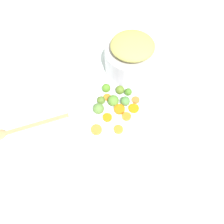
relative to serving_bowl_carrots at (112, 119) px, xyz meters
The scene contains 20 objects.
tabletop 0.06m from the serving_bowl_carrots, 119.90° to the left, with size 2.40×2.40×0.02m, color white.
serving_bowl_carrots is the anchor object (origin of this frame).
metal_pot 0.29m from the serving_bowl_carrots, 87.49° to the right, with size 0.23×0.23×0.11m, color #BFB6BC.
stuffing_mound 0.31m from the serving_bowl_carrots, 87.49° to the right, with size 0.18×0.18×0.06m, color tan.
carrot_slice_0 0.07m from the serving_bowl_carrots, behind, with size 0.03×0.03×0.01m, color orange.
carrot_slice_1 0.05m from the serving_bowl_carrots, 68.50° to the left, with size 0.03×0.03×0.01m, color orange.
carrot_slice_2 0.11m from the serving_bowl_carrots, 128.03° to the right, with size 0.03×0.03×0.01m, color orange.
carrot_slice_3 0.05m from the serving_bowl_carrots, 129.53° to the right, with size 0.04×0.04×0.01m, color orange.
carrot_slice_4 0.10m from the serving_bowl_carrots, 71.37° to the left, with size 0.04×0.04×0.01m, color orange.
carrot_slice_5 0.09m from the serving_bowl_carrots, 146.58° to the right, with size 0.04×0.04×0.01m, color orange.
carrot_slice_6 0.08m from the serving_bowl_carrots, 126.83° to the left, with size 0.03×0.03×0.01m, color orange.
carrot_slice_7 0.08m from the serving_bowl_carrots, 56.52° to the right, with size 0.03×0.03×0.01m, color orange.
brussels_sprout_0 0.08m from the serving_bowl_carrots, 31.04° to the right, with size 0.03×0.03×0.03m, color #54712A.
brussels_sprout_1 0.12m from the serving_bowl_carrots, 59.20° to the right, with size 0.03×0.03×0.03m, color #528927.
brussels_sprout_2 0.12m from the serving_bowl_carrots, 106.02° to the right, with size 0.03×0.03×0.03m, color #477725.
brussels_sprout_3 0.11m from the serving_bowl_carrots, 88.68° to the right, with size 0.03×0.03×0.03m, color #5C7728.
brussels_sprout_4 0.08m from the serving_bowl_carrots, 119.84° to the right, with size 0.04×0.04×0.04m, color #4E813E.
brussels_sprout_5 0.07m from the serving_bowl_carrots, 77.15° to the right, with size 0.04×0.04×0.04m, color #578830.
brussels_sprout_6 0.08m from the serving_bowl_carrots, ahead, with size 0.04×0.04×0.04m, color #5B823B.
wooden_spoon 0.38m from the serving_bowl_carrots, 24.37° to the left, with size 0.27×0.22×0.01m.
Camera 1 is at (-0.14, 0.44, 0.88)m, focal length 41.32 mm.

